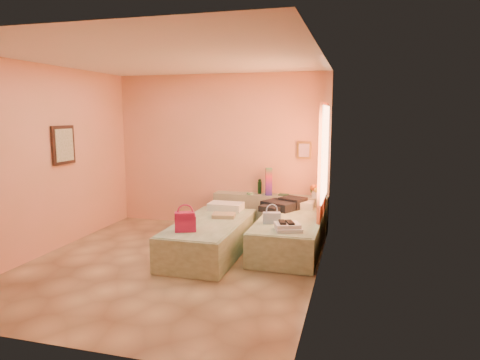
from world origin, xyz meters
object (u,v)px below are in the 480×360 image
object	(u,v)px
bed_left	(210,238)
water_bottle	(260,187)
blue_handbag	(272,218)
magenta_handbag	(185,222)
headboard_ledge	(270,212)
green_book	(283,195)
bed_right	(290,234)
towel_stack	(288,227)
flower_vase	(315,190)

from	to	relation	value
bed_left	water_bottle	bearing A→B (deg)	76.44
blue_handbag	magenta_handbag	bearing A→B (deg)	-161.68
headboard_ledge	blue_handbag	bearing A→B (deg)	-77.64
green_book	blue_handbag	world-z (taller)	green_book
bed_right	water_bottle	world-z (taller)	water_bottle
bed_right	bed_left	bearing A→B (deg)	-155.66
bed_left	bed_right	size ratio (longest dim) A/B	1.00
headboard_ledge	water_bottle	xyz separation A→B (m)	(-0.20, 0.04, 0.45)
towel_stack	green_book	bearing A→B (deg)	101.90
green_book	magenta_handbag	bearing A→B (deg)	-106.88
bed_left	magenta_handbag	distance (m)	0.71
green_book	towel_stack	world-z (taller)	green_book
headboard_ledge	bed_left	world-z (taller)	headboard_ledge
water_bottle	magenta_handbag	xyz separation A→B (m)	(-0.54, -2.18, -0.14)
green_book	blue_handbag	distance (m)	1.41
headboard_ledge	green_book	xyz separation A→B (m)	(0.24, -0.01, 0.34)
headboard_ledge	blue_handbag	size ratio (longest dim) A/B	8.06
green_book	bed_left	bearing A→B (deg)	-110.54
bed_right	water_bottle	xyz separation A→B (m)	(-0.73, 1.09, 0.53)
water_bottle	blue_handbag	xyz separation A→B (m)	(0.51, -1.46, -0.19)
headboard_ledge	magenta_handbag	bearing A→B (deg)	-109.17
bed_right	flower_vase	distance (m)	1.15
magenta_handbag	towel_stack	bearing A→B (deg)	-6.79
water_bottle	blue_handbag	distance (m)	1.56
headboard_ledge	water_bottle	world-z (taller)	water_bottle
magenta_handbag	green_book	bearing A→B (deg)	42.34
towel_stack	bed_left	bearing A→B (deg)	170.82
flower_vase	bed_left	bearing A→B (deg)	-133.45
green_book	magenta_handbag	size ratio (longest dim) A/B	0.58
green_book	water_bottle	bearing A→B (deg)	-178.76
headboard_ledge	flower_vase	size ratio (longest dim) A/B	7.50
flower_vase	magenta_handbag	bearing A→B (deg)	-126.89
green_book	magenta_handbag	distance (m)	2.34
green_book	flower_vase	bearing A→B (deg)	1.38
green_book	flower_vase	distance (m)	0.58
bed_left	blue_handbag	size ratio (longest dim) A/B	7.86
bed_right	water_bottle	size ratio (longest dim) A/B	7.89
bed_right	magenta_handbag	size ratio (longest dim) A/B	7.02
bed_left	blue_handbag	bearing A→B (deg)	8.97
green_book	magenta_handbag	world-z (taller)	magenta_handbag
water_bottle	flower_vase	xyz separation A→B (m)	(1.01, -0.12, 0.01)
bed_right	flower_vase	bearing A→B (deg)	74.31
headboard_ledge	bed_right	distance (m)	1.18
water_bottle	flower_vase	distance (m)	1.01
bed_left	magenta_handbag	size ratio (longest dim) A/B	7.02
bed_right	towel_stack	bearing A→B (deg)	-82.89
bed_right	flower_vase	xyz separation A→B (m)	(0.28, 0.98, 0.54)
headboard_ledge	magenta_handbag	world-z (taller)	magenta_handbag
headboard_ledge	flower_vase	distance (m)	0.93
bed_right	water_bottle	distance (m)	1.42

